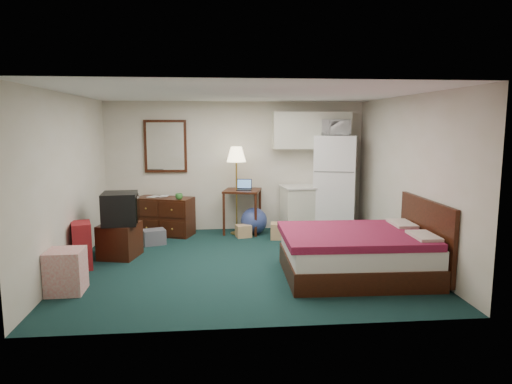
{
  "coord_description": "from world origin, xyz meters",
  "views": [
    {
      "loc": [
        -0.45,
        -6.65,
        2.07
      ],
      "look_at": [
        0.19,
        0.15,
        1.05
      ],
      "focal_mm": 32.0,
      "sensor_mm": 36.0,
      "label": 1
    }
  ],
  "objects": [
    {
      "name": "upper_cabinets",
      "position": [
        1.45,
        2.08,
        1.95
      ],
      "size": [
        1.5,
        0.35,
        0.7
      ],
      "primitive_type": null,
      "color": "silver",
      "rests_on": "walls"
    },
    {
      "name": "mirror",
      "position": [
        -1.35,
        2.22,
        1.65
      ],
      "size": [
        0.8,
        0.06,
        1.0
      ],
      "primitive_type": null,
      "color": "white",
      "rests_on": "walls"
    },
    {
      "name": "tv_stand",
      "position": [
        -1.92,
        0.47,
        0.27
      ],
      "size": [
        0.65,
        0.69,
        0.53
      ],
      "primitive_type": null,
      "rotation": [
        0.0,
        0.0,
        -0.24
      ],
      "color": "black",
      "rests_on": "floor"
    },
    {
      "name": "floor",
      "position": [
        0.0,
        0.0,
        0.0
      ],
      "size": [
        5.0,
        4.5,
        0.01
      ],
      "primitive_type": "cube",
      "color": "black",
      "rests_on": "ground"
    },
    {
      "name": "walls",
      "position": [
        0.0,
        0.0,
        1.25
      ],
      "size": [
        5.01,
        4.51,
        2.5
      ],
      "color": "beige",
      "rests_on": "floor"
    },
    {
      "name": "suitcase",
      "position": [
        -2.35,
        -0.04,
        0.34
      ],
      "size": [
        0.37,
        0.47,
        0.67
      ],
      "primitive_type": null,
      "rotation": [
        0.0,
        0.0,
        0.3
      ],
      "color": "maroon",
      "rests_on": "floor"
    },
    {
      "name": "ceiling",
      "position": [
        0.0,
        0.0,
        2.5
      ],
      "size": [
        5.0,
        4.5,
        0.01
      ],
      "primitive_type": "cube",
      "color": "beige",
      "rests_on": "walls"
    },
    {
      "name": "exercise_ball",
      "position": [
        0.31,
        1.79,
        0.25
      ],
      "size": [
        0.57,
        0.57,
        0.5
      ],
      "primitive_type": "sphere",
      "rotation": [
        0.0,
        0.0,
        -0.15
      ],
      "color": "navy",
      "rests_on": "floor"
    },
    {
      "name": "bed",
      "position": [
        1.48,
        -0.77,
        0.31
      ],
      "size": [
        1.97,
        1.56,
        0.62
      ],
      "primitive_type": null,
      "rotation": [
        0.0,
        0.0,
        -0.03
      ],
      "color": "maroon",
      "rests_on": "floor"
    },
    {
      "name": "microwave",
      "position": [
        1.88,
        1.93,
        2.04
      ],
      "size": [
        0.59,
        0.39,
        0.37
      ],
      "primitive_type": "imported",
      "rotation": [
        0.0,
        0.0,
        -0.17
      ],
      "color": "white",
      "rests_on": "fridge"
    },
    {
      "name": "cardboard_box_a",
      "position": [
        0.09,
        1.56,
        0.11
      ],
      "size": [
        0.31,
        0.28,
        0.23
      ],
      "primitive_type": null,
      "rotation": [
        0.0,
        0.0,
        0.2
      ],
      "color": "#A78053",
      "rests_on": "floor"
    },
    {
      "name": "file_bin",
      "position": [
        -1.49,
        1.19,
        0.13
      ],
      "size": [
        0.45,
        0.39,
        0.26
      ],
      "primitive_type": null,
      "rotation": [
        0.0,
        0.0,
        0.33
      ],
      "color": "#585861",
      "rests_on": "floor"
    },
    {
      "name": "fridge",
      "position": [
        1.89,
        1.88,
        0.93
      ],
      "size": [
        0.98,
        0.98,
        1.86
      ],
      "primitive_type": null,
      "rotation": [
        0.0,
        0.0,
        -0.34
      ],
      "color": "white",
      "rests_on": "floor"
    },
    {
      "name": "kitchen_counter",
      "position": [
        1.28,
        1.91,
        0.43
      ],
      "size": [
        0.85,
        0.68,
        0.86
      ],
      "primitive_type": null,
      "rotation": [
        0.0,
        0.0,
        0.11
      ],
      "color": "silver",
      "rests_on": "floor"
    },
    {
      "name": "book_b",
      "position": [
        -1.46,
        1.97,
        0.82
      ],
      "size": [
        0.15,
        0.04,
        0.21
      ],
      "primitive_type": "imported",
      "rotation": [
        0.0,
        0.0,
        -0.12
      ],
      "color": "#A78053",
      "rests_on": "dresser"
    },
    {
      "name": "crt_tv",
      "position": [
        -1.9,
        0.45,
        0.78
      ],
      "size": [
        0.58,
        0.62,
        0.49
      ],
      "primitive_type": null,
      "rotation": [
        0.0,
        0.0,
        0.08
      ],
      "color": "black",
      "rests_on": "tv_stand"
    },
    {
      "name": "laptop",
      "position": [
        0.12,
        1.85,
        0.93
      ],
      "size": [
        0.32,
        0.27,
        0.2
      ],
      "primitive_type": null,
      "rotation": [
        0.0,
        0.0,
        -0.15
      ],
      "color": "black",
      "rests_on": "desk"
    },
    {
      "name": "cardboard_box_b",
      "position": [
        0.7,
        1.38,
        0.14
      ],
      "size": [
        0.28,
        0.32,
        0.29
      ],
      "primitive_type": null,
      "rotation": [
        0.0,
        0.0,
        -0.14
      ],
      "color": "#A78053",
      "rests_on": "floor"
    },
    {
      "name": "headboard",
      "position": [
        2.46,
        -0.77,
        0.55
      ],
      "size": [
        0.06,
        1.56,
        1.0
      ],
      "primitive_type": null,
      "color": "black",
      "rests_on": "walls"
    },
    {
      "name": "floor_lamp",
      "position": [
        -0.02,
        1.83,
        0.83
      ],
      "size": [
        0.38,
        0.38,
        1.65
      ],
      "primitive_type": null,
      "rotation": [
        0.0,
        0.0,
        0.07
      ],
      "color": "gold",
      "rests_on": "floor"
    },
    {
      "name": "retail_box",
      "position": [
        -2.28,
        -1.03,
        0.27
      ],
      "size": [
        0.44,
        0.44,
        0.54
      ],
      "primitive_type": null,
      "rotation": [
        0.0,
        0.0,
        0.02
      ],
      "color": "silver",
      "rests_on": "floor"
    },
    {
      "name": "mug",
      "position": [
        -1.07,
        1.62,
        0.78
      ],
      "size": [
        0.17,
        0.16,
        0.14
      ],
      "primitive_type": "imported",
      "rotation": [
        0.0,
        0.0,
        -0.52
      ],
      "color": "#367D30",
      "rests_on": "dresser"
    },
    {
      "name": "book_a",
      "position": [
        -1.63,
        1.95,
        0.83
      ],
      "size": [
        0.15,
        0.11,
        0.23
      ],
      "primitive_type": "imported",
      "rotation": [
        0.0,
        0.0,
        -0.59
      ],
      "color": "#A78053",
      "rests_on": "dresser"
    },
    {
      "name": "dresser",
      "position": [
        -1.37,
        1.87,
        0.36
      ],
      "size": [
        1.15,
        0.8,
        0.71
      ],
      "primitive_type": null,
      "rotation": [
        0.0,
        0.0,
        -0.35
      ],
      "color": "black",
      "rests_on": "floor"
    },
    {
      "name": "desk",
      "position": [
        0.1,
        1.93,
        0.42
      ],
      "size": [
        0.79,
        0.79,
        0.83
      ],
      "primitive_type": null,
      "rotation": [
        0.0,
        0.0,
        -0.24
      ],
      "color": "black",
      "rests_on": "floor"
    }
  ]
}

